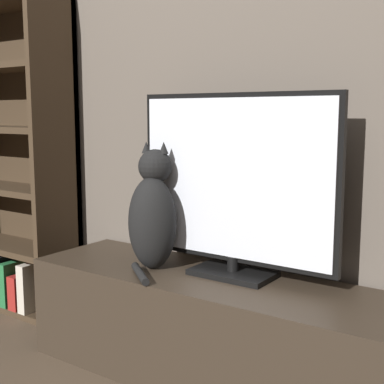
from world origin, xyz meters
The scene contains 5 objects.
wall_back centered at (0.00, 1.22, 1.30)m, with size 4.80×0.05×2.60m.
tv_stand centered at (0.00, 0.96, 0.20)m, with size 1.53×0.43×0.40m.
tv centered at (0.03, 1.03, 0.74)m, with size 0.80×0.18×0.67m.
cat centered at (-0.28, 0.94, 0.61)m, with size 0.24×0.31×0.49m.
bookshelf centered at (-1.29, 1.08, 0.66)m, with size 0.68×0.28×1.54m.
Camera 1 is at (1.00, -0.63, 1.00)m, focal length 50.00 mm.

